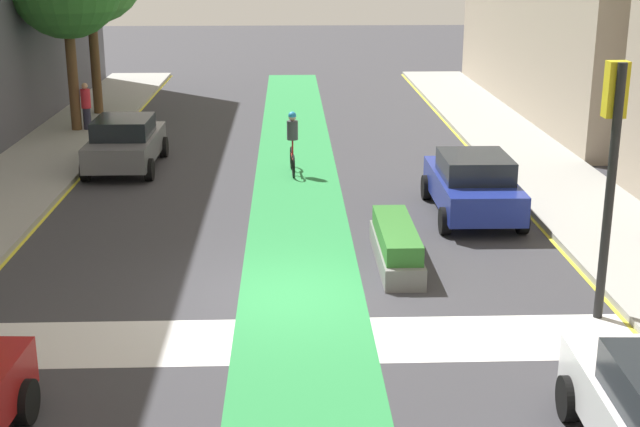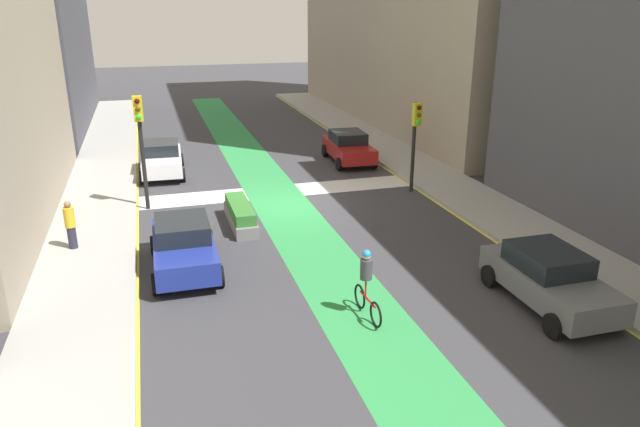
# 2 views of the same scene
# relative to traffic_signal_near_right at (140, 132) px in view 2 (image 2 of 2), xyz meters

# --- Properties ---
(ground_plane) EXTENTS (120.00, 120.00, 0.00)m
(ground_plane) POSITION_rel_traffic_signal_near_right_xyz_m (-5.55, 1.10, -3.17)
(ground_plane) COLOR #38383D
(bike_lane_paint) EXTENTS (2.40, 60.00, 0.01)m
(bike_lane_paint) POSITION_rel_traffic_signal_near_right_xyz_m (-5.29, 1.10, -3.17)
(bike_lane_paint) COLOR #2D8C47
(bike_lane_paint) RESTS_ON ground_plane
(crosswalk_band) EXTENTS (12.00, 1.80, 0.01)m
(crosswalk_band) POSITION_rel_traffic_signal_near_right_xyz_m (-5.55, -0.90, -3.17)
(crosswalk_band) COLOR silver
(crosswalk_band) RESTS_ON ground_plane
(sidewalk_left) EXTENTS (3.00, 60.00, 0.15)m
(sidewalk_left) POSITION_rel_traffic_signal_near_right_xyz_m (-13.05, 1.10, -3.10)
(sidewalk_left) COLOR #9E9E99
(sidewalk_left) RESTS_ON ground_plane
(curb_stripe_left) EXTENTS (0.16, 60.00, 0.01)m
(curb_stripe_left) POSITION_rel_traffic_signal_near_right_xyz_m (-11.55, 1.10, -3.17)
(curb_stripe_left) COLOR yellow
(curb_stripe_left) RESTS_ON ground_plane
(sidewalk_right) EXTENTS (3.00, 60.00, 0.15)m
(sidewalk_right) POSITION_rel_traffic_signal_near_right_xyz_m (1.95, 1.10, -3.10)
(sidewalk_right) COLOR #9E9E99
(sidewalk_right) RESTS_ON ground_plane
(curb_stripe_right) EXTENTS (0.16, 60.00, 0.01)m
(curb_stripe_right) POSITION_rel_traffic_signal_near_right_xyz_m (0.45, 1.10, -3.17)
(curb_stripe_right) COLOR yellow
(curb_stripe_right) RESTS_ON ground_plane
(traffic_signal_near_right) EXTENTS (0.35, 0.52, 4.54)m
(traffic_signal_near_right) POSITION_rel_traffic_signal_near_right_xyz_m (0.00, 0.00, 0.00)
(traffic_signal_near_right) COLOR black
(traffic_signal_near_right) RESTS_ON ground_plane
(traffic_signal_near_left) EXTENTS (0.35, 0.52, 3.91)m
(traffic_signal_near_left) POSITION_rel_traffic_signal_near_right_xyz_m (-11.16, 0.86, -0.42)
(traffic_signal_near_left) COLOR black
(traffic_signal_near_left) RESTS_ON ground_plane
(car_blue_right_far) EXTENTS (2.05, 4.22, 1.57)m
(car_blue_right_far) POSITION_rel_traffic_signal_near_right_xyz_m (-1.02, 6.13, -2.37)
(car_blue_right_far) COLOR navy
(car_blue_right_far) RESTS_ON ground_plane
(car_grey_left_far) EXTENTS (2.04, 4.21, 1.57)m
(car_grey_left_far) POSITION_rel_traffic_signal_near_right_xyz_m (-10.37, 11.26, -2.37)
(car_grey_left_far) COLOR slate
(car_grey_left_far) RESTS_ON ground_plane
(car_white_right_near) EXTENTS (2.17, 4.27, 1.57)m
(car_white_right_near) POSITION_rel_traffic_signal_near_right_xyz_m (-0.80, -5.15, -2.37)
(car_white_right_near) COLOR silver
(car_white_right_near) RESTS_ON ground_plane
(car_red_left_near) EXTENTS (2.18, 4.28, 1.57)m
(car_red_left_near) POSITION_rel_traffic_signal_near_right_xyz_m (-10.18, -4.89, -2.37)
(car_red_left_near) COLOR #A51919
(car_red_left_near) RESTS_ON ground_plane
(cyclist_in_lane) EXTENTS (0.32, 1.73, 1.86)m
(cyclist_in_lane) POSITION_rel_traffic_signal_near_right_xyz_m (-5.41, 10.44, -2.20)
(cyclist_in_lane) COLOR black
(cyclist_in_lane) RESTS_ON ground_plane
(pedestrian_sidewalk_right_a) EXTENTS (0.34, 0.34, 1.63)m
(pedestrian_sidewalk_right_a) POSITION_rel_traffic_signal_near_right_xyz_m (2.44, 3.74, -2.20)
(pedestrian_sidewalk_right_a) COLOR #262638
(pedestrian_sidewalk_right_a) RESTS_ON sidewalk_right
(median_planter) EXTENTS (0.80, 3.27, 0.85)m
(median_planter) POSITION_rel_traffic_signal_near_right_xyz_m (-3.29, 2.78, -2.77)
(median_planter) COLOR slate
(median_planter) RESTS_ON ground_plane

